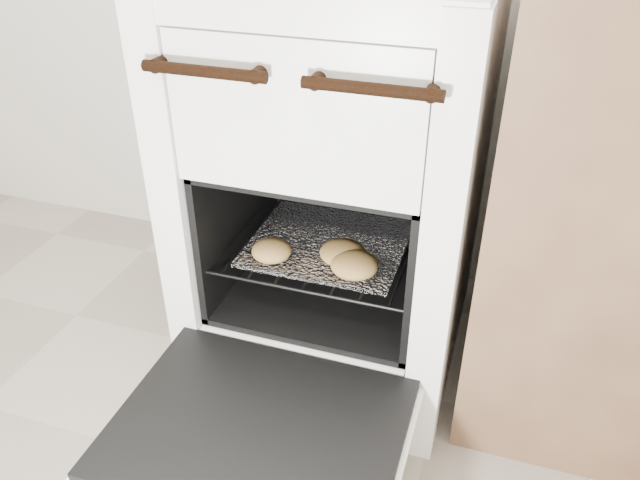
# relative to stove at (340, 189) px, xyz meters

# --- Properties ---
(stove) EXTENTS (0.59, 0.66, 0.91)m
(stove) POSITION_rel_stove_xyz_m (0.00, 0.00, 0.00)
(stove) COLOR white
(stove) RESTS_ON ground
(oven_door) EXTENTS (0.53, 0.42, 0.04)m
(oven_door) POSITION_rel_stove_xyz_m (0.00, -0.50, -0.25)
(oven_door) COLOR black
(oven_door) RESTS_ON stove
(oven_rack) EXTENTS (0.43, 0.42, 0.01)m
(oven_rack) POSITION_rel_stove_xyz_m (0.00, -0.07, -0.10)
(oven_rack) COLOR black
(oven_rack) RESTS_ON stove
(foil_sheet) EXTENTS (0.34, 0.30, 0.01)m
(foil_sheet) POSITION_rel_stove_xyz_m (0.00, -0.09, -0.09)
(foil_sheet) COLOR white
(foil_sheet) RESTS_ON oven_rack
(baked_rolls) EXTENTS (0.30, 0.17, 0.04)m
(baked_rolls) POSITION_rel_stove_xyz_m (0.03, -0.17, -0.07)
(baked_rolls) COLOR tan
(baked_rolls) RESTS_ON foil_sheet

